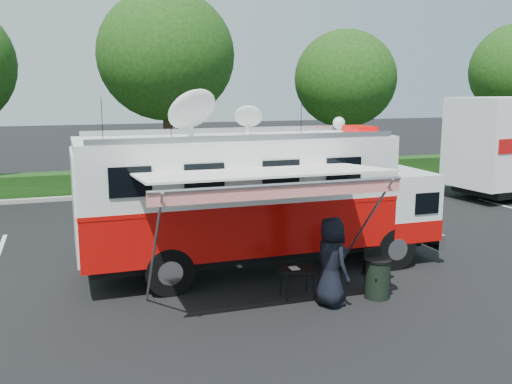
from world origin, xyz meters
TOP-DOWN VIEW (x-y plane):
  - ground_plane at (0.00, 0.00)m, footprint 120.00×120.00m
  - back_border at (1.14, 12.90)m, footprint 60.00×6.14m
  - stall_lines at (-0.50, 3.00)m, footprint 24.12×5.50m
  - command_truck at (-0.08, -0.00)m, footprint 9.05×2.49m
  - awning at (-0.89, -2.59)m, footprint 4.94×2.56m
  - person at (0.55, -2.78)m, footprint 0.78×1.03m
  - folding_table at (0.06, -2.12)m, footprint 0.91×0.79m
  - folding_chair at (1.74, -2.55)m, footprint 0.57×0.60m
  - trash_bin at (1.71, -2.72)m, footprint 0.59×0.59m

SIDE VIEW (x-z plane):
  - ground_plane at x=0.00m, z-range 0.00..0.00m
  - person at x=0.55m, z-range -0.96..0.96m
  - stall_lines at x=-0.50m, z-range 0.00..0.01m
  - trash_bin at x=1.71m, z-range 0.00..0.88m
  - folding_table at x=0.06m, z-range 0.28..0.93m
  - folding_chair at x=1.74m, z-range 0.10..1.15m
  - command_truck at x=-0.08m, z-range -0.31..4.03m
  - awning at x=-0.89m, z-range 1.30..4.29m
  - back_border at x=1.14m, z-range 0.57..9.44m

